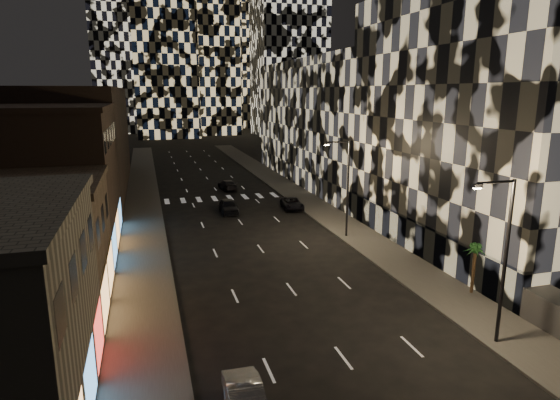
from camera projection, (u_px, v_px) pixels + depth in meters
sidewalk_left at (142, 202)px, 57.99m from camera, size 4.00×120.00×0.15m
sidewalk_right at (295, 193)px, 63.39m from camera, size 4.00×120.00×0.15m
curb_left at (159, 201)px, 58.55m from camera, size 0.20×120.00×0.15m
curb_right at (280, 194)px, 62.82m from camera, size 0.20×120.00×0.15m
retail_tan at (17, 253)px, 28.06m from camera, size 10.00×10.00×8.00m
retail_brown at (51, 183)px, 39.32m from camera, size 10.00×15.00×12.00m
retail_filler_left at (85, 140)px, 63.90m from camera, size 10.00×40.00×14.00m
midrise_right at (500, 121)px, 39.76m from camera, size 16.00×25.00×22.00m
midrise_base at (413, 236)px, 39.82m from camera, size 0.60×25.00×3.00m
midrise_filler_right at (344, 122)px, 70.64m from camera, size 16.00×40.00×18.00m
streetlight_near at (502, 251)px, 24.32m from camera, size 2.55×0.25×9.00m
streetlight_far at (346, 182)px, 43.04m from camera, size 2.55×0.25×9.00m
car_dark_midlane at (229, 206)px, 53.16m from camera, size 1.83×4.56×1.55m
car_dark_oncoming at (227, 185)px, 65.86m from camera, size 2.34×4.86×1.36m
car_dark_rightlane at (292, 203)px, 54.94m from camera, size 2.68×4.96×1.32m
palm_tree at (475, 252)px, 31.10m from camera, size 1.78×1.74×3.48m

